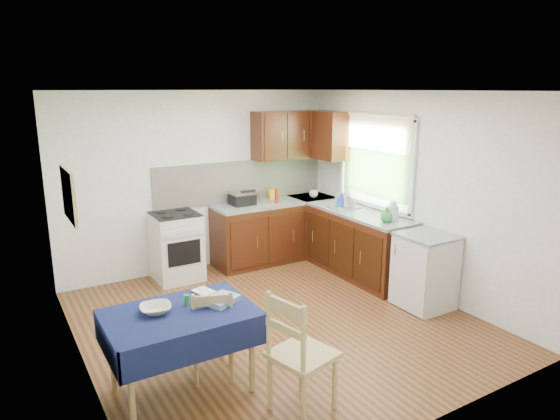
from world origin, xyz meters
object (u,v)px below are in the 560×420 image
toaster (248,198)px  dish_rack (345,206)px  dining_table (180,324)px  chair_near (298,351)px  kettle (393,212)px  chair_far (213,331)px  sandwich_press (242,198)px

toaster → dish_rack: 1.38m
dining_table → chair_near: size_ratio=1.19×
toaster → dining_table: bearing=-111.5°
dining_table → kettle: bearing=29.7°
toaster → dish_rack: (1.07, -0.87, -0.07)m
chair_far → toaster: (1.65, 2.48, 0.54)m
dish_rack → chair_near: bearing=-137.7°
sandwich_press → kettle: size_ratio=1.28×
dining_table → dish_rack: dish_rack is taller
chair_near → dish_rack: 3.37m
dining_table → sandwich_press: sandwich_press is taller
dining_table → chair_far: (0.31, 0.04, -0.17)m
kettle → sandwich_press: bearing=124.6°
chair_near → kettle: size_ratio=4.01×
dining_table → toaster: bearing=67.5°
chair_far → chair_near: 0.88m
toaster → dish_rack: bearing=-22.8°
dining_table → kettle: kettle is taller
chair_far → kettle: (2.80, 0.76, 0.56)m
dish_rack → kettle: bearing=-87.7°
dining_table → chair_far: bearing=22.9°
chair_near → sandwich_press: size_ratio=3.14×
sandwich_press → kettle: kettle is taller
dining_table → chair_near: chair_near is taller
sandwich_press → kettle: bearing=-65.6°
sandwich_press → dining_table: bearing=-136.4°
chair_far → toaster: 3.02m
sandwich_press → kettle: (1.22, -1.77, 0.02)m
chair_far → toaster: toaster is taller
chair_near → kettle: 2.91m
dining_table → toaster: 3.21m
sandwich_press → dish_rack: bearing=-49.2°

